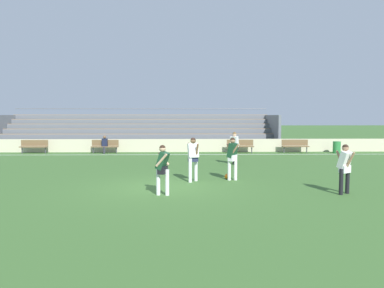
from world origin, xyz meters
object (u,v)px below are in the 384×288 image
(bleacher_stand, at_px, (138,130))
(player_dark_wide_left, at_px, (163,166))
(bench_far_left, at_px, (105,145))
(bench_near_wall_gap, at_px, (240,145))
(player_dark_overlapping, at_px, (233,155))
(player_white_wide_right, at_px, (345,165))
(player_white_trailing_run, at_px, (234,145))
(soccer_ball, at_px, (227,176))
(bench_centre_sideline, at_px, (295,145))
(trash_bin, at_px, (337,147))
(spectator_seated, at_px, (105,143))
(bench_near_bin, at_px, (34,145))
(player_white_challenging, at_px, (193,155))

(bleacher_stand, bearing_deg, player_dark_wide_left, -80.60)
(bench_far_left, bearing_deg, player_dark_wide_left, -70.73)
(bench_near_wall_gap, height_order, player_dark_wide_left, player_dark_wide_left)
(player_dark_overlapping, relative_size, player_white_wide_right, 1.04)
(player_white_trailing_run, height_order, soccer_ball, player_white_trailing_run)
(bench_near_wall_gap, relative_size, bench_centre_sideline, 1.00)
(trash_bin, bearing_deg, bench_centre_sideline, 175.24)
(trash_bin, relative_size, spectator_seated, 0.65)
(bleacher_stand, distance_m, player_dark_overlapping, 15.88)
(bench_centre_sideline, xyz_separation_m, player_white_wide_right, (-2.38, -13.23, 0.42))
(player_dark_wide_left, bearing_deg, spectator_seated, 109.43)
(bench_near_bin, relative_size, player_dark_wide_left, 1.11)
(bench_far_left, bearing_deg, player_white_trailing_run, -36.40)
(bleacher_stand, distance_m, spectator_seated, 4.82)
(bench_near_bin, bearing_deg, spectator_seated, -1.40)
(soccer_ball, bearing_deg, player_white_trailing_run, 78.66)
(spectator_seated, height_order, soccer_ball, spectator_seated)
(player_dark_wide_left, height_order, player_white_trailing_run, player_white_trailing_run)
(spectator_seated, relative_size, player_dark_overlapping, 0.71)
(bench_near_wall_gap, xyz_separation_m, player_white_challenging, (-3.49, -10.85, 0.48))
(bleacher_stand, xyz_separation_m, player_white_wide_right, (8.82, -17.56, -0.40))
(trash_bin, xyz_separation_m, soccer_ball, (-8.64, -10.08, -0.29))
(spectator_seated, distance_m, player_white_challenging, 12.15)
(bench_far_left, height_order, bench_centre_sideline, same)
(bleacher_stand, bearing_deg, trash_bin, -18.07)
(trash_bin, xyz_separation_m, player_dark_wide_left, (-11.07, -13.04, 0.57))
(player_white_wide_right, height_order, player_dark_wide_left, player_white_wide_right)
(bleacher_stand, relative_size, bench_centre_sideline, 11.92)
(player_dark_wide_left, distance_m, soccer_ball, 3.92)
(bench_far_left, bearing_deg, bleacher_stand, 68.27)
(bench_centre_sideline, distance_m, trash_bin, 2.79)
(player_dark_wide_left, bearing_deg, player_white_challenging, 66.77)
(player_white_wide_right, bearing_deg, player_white_trailing_run, 109.40)
(player_white_challenging, xyz_separation_m, soccer_ball, (1.39, 0.54, -0.91))
(bench_near_wall_gap, relative_size, player_white_wide_right, 1.10)
(bench_centre_sideline, relative_size, player_white_wide_right, 1.10)
(spectator_seated, distance_m, soccer_ball, 12.42)
(player_dark_overlapping, bearing_deg, bench_near_bin, 138.63)
(bench_near_wall_gap, bearing_deg, spectator_seated, -179.27)
(bleacher_stand, relative_size, soccer_ball, 97.51)
(bleacher_stand, relative_size, player_dark_overlapping, 12.64)
(bench_near_bin, bearing_deg, bench_centre_sideline, 0.00)
(spectator_seated, height_order, player_dark_overlapping, player_dark_overlapping)
(bleacher_stand, height_order, player_dark_overlapping, bleacher_stand)
(bench_near_bin, relative_size, bench_far_left, 1.00)
(bleacher_stand, bearing_deg, player_white_challenging, -75.40)
(bench_near_wall_gap, distance_m, player_white_wide_right, 13.31)
(player_white_challenging, bearing_deg, player_white_trailing_run, 65.41)
(player_dark_wide_left, relative_size, soccer_ball, 7.39)
(bench_far_left, relative_size, player_dark_overlapping, 1.06)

